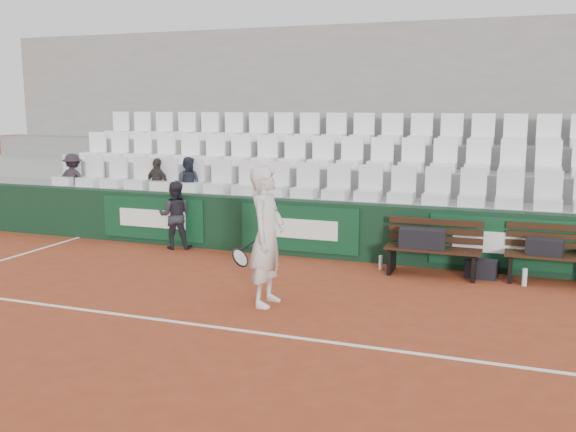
# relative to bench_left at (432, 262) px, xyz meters

# --- Properties ---
(ground) EXTENTS (80.00, 80.00, 0.00)m
(ground) POSITION_rel_bench_left_xyz_m (-2.22, -3.37, -0.23)
(ground) COLOR brown
(ground) RESTS_ON ground
(court_baseline) EXTENTS (18.00, 0.06, 0.01)m
(court_baseline) POSITION_rel_bench_left_xyz_m (-2.22, -3.37, -0.22)
(court_baseline) COLOR white
(court_baseline) RESTS_ON ground
(back_barrier) EXTENTS (18.00, 0.34, 1.00)m
(back_barrier) POSITION_rel_bench_left_xyz_m (-2.15, 0.62, 0.28)
(back_barrier) COLOR black
(back_barrier) RESTS_ON ground
(grandstand_tier_front) EXTENTS (18.00, 0.95, 1.00)m
(grandstand_tier_front) POSITION_rel_bench_left_xyz_m (-2.22, 1.25, 0.28)
(grandstand_tier_front) COLOR gray
(grandstand_tier_front) RESTS_ON ground
(grandstand_tier_mid) EXTENTS (18.00, 0.95, 1.45)m
(grandstand_tier_mid) POSITION_rel_bench_left_xyz_m (-2.22, 2.20, 0.50)
(grandstand_tier_mid) COLOR gray
(grandstand_tier_mid) RESTS_ON ground
(grandstand_tier_back) EXTENTS (18.00, 0.95, 1.90)m
(grandstand_tier_back) POSITION_rel_bench_left_xyz_m (-2.22, 3.15, 0.72)
(grandstand_tier_back) COLOR gray
(grandstand_tier_back) RESTS_ON ground
(grandstand_rear_wall) EXTENTS (18.00, 0.30, 4.40)m
(grandstand_rear_wall) POSITION_rel_bench_left_xyz_m (-2.22, 3.78, 1.98)
(grandstand_rear_wall) COLOR gray
(grandstand_rear_wall) RESTS_ON ground
(seat_row_front) EXTENTS (11.90, 0.44, 0.63)m
(seat_row_front) POSITION_rel_bench_left_xyz_m (-2.22, 1.08, 1.09)
(seat_row_front) COLOR silver
(seat_row_front) RESTS_ON grandstand_tier_front
(seat_row_mid) EXTENTS (11.90, 0.44, 0.63)m
(seat_row_mid) POSITION_rel_bench_left_xyz_m (-2.22, 2.03, 1.54)
(seat_row_mid) COLOR white
(seat_row_mid) RESTS_ON grandstand_tier_mid
(seat_row_back) EXTENTS (11.90, 0.44, 0.63)m
(seat_row_back) POSITION_rel_bench_left_xyz_m (-2.22, 2.98, 1.99)
(seat_row_back) COLOR white
(seat_row_back) RESTS_ON grandstand_tier_back
(bench_left) EXTENTS (1.50, 0.56, 0.45)m
(bench_left) POSITION_rel_bench_left_xyz_m (0.00, 0.00, 0.00)
(bench_left) COLOR black
(bench_left) RESTS_ON ground
(bench_right) EXTENTS (1.50, 0.56, 0.45)m
(bench_right) POSITION_rel_bench_left_xyz_m (1.83, 0.16, 0.00)
(bench_right) COLOR black
(bench_right) RESTS_ON ground
(sports_bag_left) EXTENTS (0.74, 0.37, 0.31)m
(sports_bag_left) POSITION_rel_bench_left_xyz_m (-0.16, -0.05, 0.38)
(sports_bag_left) COLOR black
(sports_bag_left) RESTS_ON bench_left
(sports_bag_right) EXTENTS (0.55, 0.32, 0.24)m
(sports_bag_right) POSITION_rel_bench_left_xyz_m (1.65, 0.12, 0.35)
(sports_bag_right) COLOR black
(sports_bag_right) RESTS_ON bench_right
(sports_bag_ground) EXTENTS (0.50, 0.34, 0.29)m
(sports_bag_ground) POSITION_rel_bench_left_xyz_m (0.75, 0.15, -0.08)
(sports_bag_ground) COLOR black
(sports_bag_ground) RESTS_ON ground
(water_bottle_near) EXTENTS (0.07, 0.07, 0.23)m
(water_bottle_near) POSITION_rel_bench_left_xyz_m (-0.85, 0.10, -0.11)
(water_bottle_near) COLOR silver
(water_bottle_near) RESTS_ON ground
(water_bottle_far) EXTENTS (0.08, 0.08, 0.27)m
(water_bottle_far) POSITION_rel_bench_left_xyz_m (1.39, -0.11, -0.09)
(water_bottle_far) COLOR silver
(water_bottle_far) RESTS_ON ground
(tennis_player) EXTENTS (0.72, 0.69, 1.90)m
(tennis_player) POSITION_rel_bench_left_xyz_m (-1.91, -2.29, 0.72)
(tennis_player) COLOR silver
(tennis_player) RESTS_ON ground
(ball_kid) EXTENTS (0.75, 0.66, 1.28)m
(ball_kid) POSITION_rel_bench_left_xyz_m (-4.83, 0.30, 0.41)
(ball_kid) COLOR black
(ball_kid) RESTS_ON ground
(spectator_a) EXTENTS (0.77, 0.51, 1.11)m
(spectator_a) POSITION_rel_bench_left_xyz_m (-7.79, 1.13, 1.33)
(spectator_a) COLOR black
(spectator_a) RESTS_ON grandstand_tier_front
(spectator_b) EXTENTS (0.68, 0.42, 1.08)m
(spectator_b) POSITION_rel_bench_left_xyz_m (-5.69, 1.13, 1.32)
(spectator_b) COLOR #2F2A26
(spectator_b) RESTS_ON grandstand_tier_front
(spectator_c) EXTENTS (0.62, 0.52, 1.12)m
(spectator_c) POSITION_rel_bench_left_xyz_m (-5.00, 1.13, 1.34)
(spectator_c) COLOR #212631
(spectator_c) RESTS_ON grandstand_tier_front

